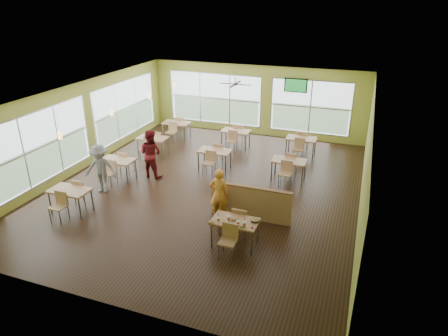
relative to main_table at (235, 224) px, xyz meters
The scene contains 20 objects.
room 3.73m from the main_table, 123.69° to the left, with size 12.00×12.04×3.20m.
window_bays 7.70m from the main_table, 127.41° to the left, with size 9.24×10.24×2.38m.
main_table is the anchor object (origin of this frame).
half_wall_divider 1.45m from the main_table, 90.00° to the left, with size 2.40×0.14×1.04m.
dining_tables 5.61m from the main_table, 122.91° to the left, with size 6.92×8.72×0.87m.
pendant_lights 6.62m from the main_table, 144.75° to the left, with size 0.11×7.31×0.86m.
ceiling_fan 6.73m from the main_table, 108.43° to the left, with size 1.25×1.25×0.29m.
tv_backwall 9.08m from the main_table, 91.29° to the left, with size 1.00×0.07×0.60m.
man_plaid 1.46m from the main_table, 126.75° to the left, with size 0.58×0.38×1.58m, color orange.
patron_maroon 5.24m from the main_table, 143.45° to the left, with size 0.86×0.67×1.76m, color maroon.
patron_grey 5.36m from the main_table, 164.08° to the left, with size 1.07×0.62×1.66m, color slate.
cup_blue 0.47m from the main_table, 153.26° to the right, with size 0.09×0.09×0.32m.
cup_yellow 0.26m from the main_table, 153.70° to the right, with size 0.11×0.11×0.38m.
cup_red_near 0.30m from the main_table, 52.32° to the right, with size 0.09×0.09×0.34m.
cup_red_far 0.40m from the main_table, 30.68° to the right, with size 0.09×0.09×0.34m.
food_basket 0.53m from the main_table, 15.76° to the left, with size 0.24×0.24×0.05m.
ketchup_cup 0.57m from the main_table, 20.98° to the right, with size 0.06×0.06×0.02m, color #B2081C.
wrapper_left 0.64m from the main_table, 151.26° to the right, with size 0.16×0.14×0.04m, color #A87E51.
wrapper_mid 0.15m from the main_table, 143.05° to the left, with size 0.19×0.17×0.05m, color #A87E51.
wrapper_right 0.38m from the main_table, 43.73° to the right, with size 0.14×0.12×0.03m, color #A87E51.
Camera 1 is at (4.74, -11.41, 6.09)m, focal length 32.00 mm.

